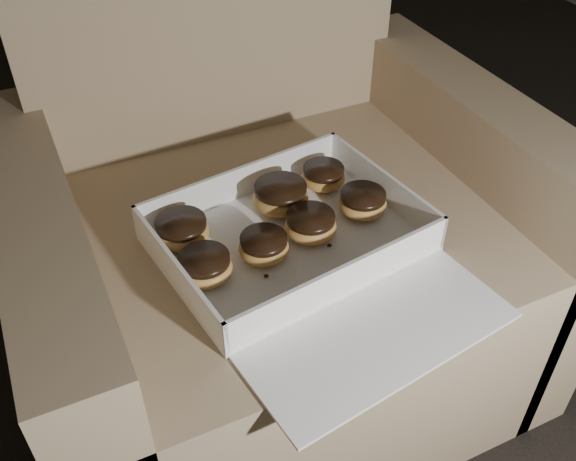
% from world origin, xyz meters
% --- Properties ---
extents(floor, '(4.50, 4.50, 0.00)m').
position_xyz_m(floor, '(0.00, 0.00, 0.00)').
color(floor, black).
rests_on(floor, ground).
extents(armchair, '(0.84, 0.71, 0.88)m').
position_xyz_m(armchair, '(0.07, -0.11, 0.28)').
color(armchair, tan).
rests_on(armchair, floor).
extents(bakery_box, '(0.42, 0.48, 0.06)m').
position_xyz_m(bakery_box, '(0.05, -0.28, 0.40)').
color(bakery_box, white).
rests_on(bakery_box, armchair).
extents(donut_a, '(0.07, 0.07, 0.04)m').
position_xyz_m(donut_a, '(-0.00, -0.26, 0.42)').
color(donut_a, gold).
rests_on(donut_a, bakery_box).
extents(donut_b, '(0.09, 0.09, 0.04)m').
position_xyz_m(donut_b, '(0.07, -0.17, 0.42)').
color(donut_b, gold).
rests_on(donut_b, bakery_box).
extents(donut_c, '(0.07, 0.07, 0.04)m').
position_xyz_m(donut_c, '(0.15, -0.14, 0.42)').
color(donut_c, gold).
rests_on(donut_c, bakery_box).
extents(donut_d, '(0.08, 0.08, 0.04)m').
position_xyz_m(donut_d, '(0.08, -0.25, 0.42)').
color(donut_d, gold).
rests_on(donut_d, bakery_box).
extents(donut_e, '(0.08, 0.08, 0.04)m').
position_xyz_m(donut_e, '(-0.10, -0.18, 0.42)').
color(donut_e, gold).
rests_on(donut_e, bakery_box).
extents(donut_f, '(0.08, 0.08, 0.04)m').
position_xyz_m(donut_f, '(-0.10, -0.26, 0.42)').
color(donut_f, gold).
rests_on(donut_f, bakery_box).
extents(donut_g, '(0.08, 0.08, 0.04)m').
position_xyz_m(donut_g, '(0.18, -0.23, 0.42)').
color(donut_g, gold).
rests_on(donut_g, bakery_box).
extents(crumb_a, '(0.01, 0.01, 0.00)m').
position_xyz_m(crumb_a, '(0.21, -0.23, 0.40)').
color(crumb_a, black).
rests_on(crumb_a, bakery_box).
extents(crumb_b, '(0.01, 0.01, 0.00)m').
position_xyz_m(crumb_b, '(-0.02, -0.30, 0.40)').
color(crumb_b, black).
rests_on(crumb_b, bakery_box).
extents(crumb_c, '(0.01, 0.01, 0.00)m').
position_xyz_m(crumb_c, '(0.07, -0.36, 0.40)').
color(crumb_c, black).
rests_on(crumb_c, bakery_box).
extents(crumb_d, '(0.01, 0.01, 0.00)m').
position_xyz_m(crumb_d, '(0.09, -0.28, 0.40)').
color(crumb_d, black).
rests_on(crumb_d, bakery_box).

